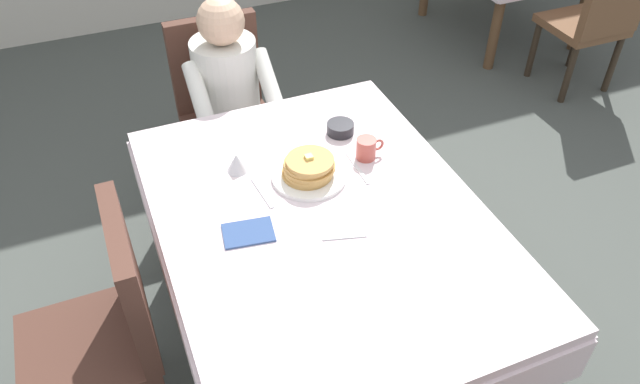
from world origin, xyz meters
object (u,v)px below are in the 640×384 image
cup_coffee (367,149)px  bowl_butter (340,128)px  chair_diner (224,101)px  background_chair_empty (598,16)px  dining_table_main (323,233)px  fork_left_of_plate (262,193)px  knife_right_of_plate (358,168)px  plate_breakfast (309,176)px  breakfast_stack (308,167)px  syrup_pitcher (237,163)px  diner_person (229,92)px  spoon_near_edge (345,237)px  chair_left_side (109,321)px

cup_coffee → bowl_butter: (-0.03, 0.19, -0.02)m
chair_diner → background_chair_empty: 2.41m
dining_table_main → cup_coffee: 0.39m
dining_table_main → background_chair_empty: 2.66m
dining_table_main → fork_left_of_plate: 0.26m
fork_left_of_plate → knife_right_of_plate: (0.38, 0.00, 0.00)m
plate_breakfast → bowl_butter: (0.22, 0.22, 0.01)m
breakfast_stack → cup_coffee: 0.25m
dining_table_main → cup_coffee: size_ratio=13.49×
bowl_butter → syrup_pitcher: size_ratio=1.37×
chair_diner → bowl_butter: size_ratio=8.45×
breakfast_stack → syrup_pitcher: size_ratio=2.47×
cup_coffee → diner_person: bearing=113.2°
dining_table_main → spoon_near_edge: 0.16m
dining_table_main → fork_left_of_plate: size_ratio=8.47×
breakfast_stack → syrup_pitcher: (-0.23, 0.14, -0.02)m
fork_left_of_plate → background_chair_empty: 2.73m
diner_person → plate_breakfast: 0.82m
dining_table_main → bowl_butter: (0.25, 0.43, 0.11)m
plate_breakfast → breakfast_stack: (-0.00, -0.00, 0.04)m
breakfast_stack → bowl_butter: size_ratio=1.80×
diner_person → syrup_pitcher: 0.69m
dining_table_main → spoon_near_edge: bearing=-78.8°
chair_diner → knife_right_of_plate: bearing=105.6°
breakfast_stack → bowl_butter: breakfast_stack is taller
spoon_near_edge → bowl_butter: bearing=83.0°
plate_breakfast → knife_right_of_plate: (0.19, -0.02, -0.01)m
bowl_butter → dining_table_main: bearing=-120.9°
chair_left_side → background_chair_empty: same height
breakfast_stack → knife_right_of_plate: bearing=-5.2°
plate_breakfast → cup_coffee: bearing=6.9°
chair_diner → cup_coffee: bearing=109.6°
chair_left_side → syrup_pitcher: chair_left_side is taller
dining_table_main → chair_left_side: (-0.77, 0.00, -0.12)m
chair_left_side → breakfast_stack: bearing=-75.6°
plate_breakfast → spoon_near_edge: bearing=-90.9°
cup_coffee → fork_left_of_plate: bearing=-173.5°
chair_left_side → breakfast_stack: 0.87m
diner_person → fork_left_of_plate: bearing=82.7°
spoon_near_edge → background_chair_empty: 2.71m
chair_left_side → plate_breakfast: 0.86m
syrup_pitcher → background_chair_empty: size_ratio=0.09×
diner_person → chair_left_side: bearing=54.7°
bowl_butter → syrup_pitcher: bearing=-170.5°
bowl_butter → breakfast_stack: bearing=-135.6°
chair_diner → syrup_pitcher: bearing=79.6°
chair_diner → spoon_near_edge: 1.32m
dining_table_main → breakfast_stack: breakfast_stack is taller
breakfast_stack → background_chair_empty: bearing=23.7°
chair_diner → fork_left_of_plate: (-0.11, -0.98, 0.21)m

